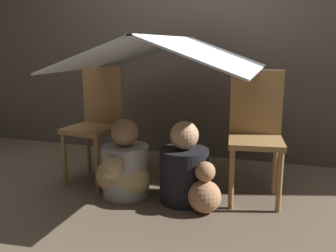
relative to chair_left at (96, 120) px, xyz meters
name	(u,v)px	position (x,y,z in m)	size (l,w,h in m)	color
ground_plane	(158,202)	(0.62, -0.30, -0.49)	(8.80, 8.80, 0.00)	brown
wall_back	(200,25)	(0.62, 0.90, 0.76)	(7.00, 0.05, 2.50)	#4C4238
chair_left	(96,120)	(0.00, 0.00, 0.00)	(0.41, 0.41, 0.90)	olive
chair_right	(256,130)	(1.23, 0.00, 0.00)	(0.41, 0.41, 0.90)	olive
sheet_canopy	(168,53)	(0.62, -0.07, 0.53)	(1.25, 1.34, 0.23)	silver
person_front	(126,165)	(0.35, -0.23, -0.27)	(0.34, 0.34, 0.56)	#B2B2B7
person_second	(184,169)	(0.78, -0.21, -0.26)	(0.34, 0.34, 0.57)	black
dog	(122,176)	(0.34, -0.30, -0.33)	(0.41, 0.38, 0.36)	tan
plush_toy	(205,192)	(0.95, -0.35, -0.35)	(0.22, 0.22, 0.34)	tan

